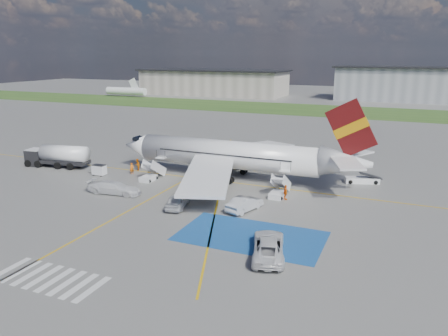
{
  "coord_description": "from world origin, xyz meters",
  "views": [
    {
      "loc": [
        23.01,
        -41.03,
        17.16
      ],
      "look_at": [
        2.66,
        6.55,
        3.5
      ],
      "focal_mm": 35.0,
      "sensor_mm": 36.0,
      "label": 1
    }
  ],
  "objects_px": {
    "gpu_cart": "(99,171)",
    "car_silver_a": "(178,200)",
    "car_silver_b": "(245,204)",
    "belt_loader": "(362,180)",
    "fuel_tanker": "(58,158)",
    "airliner": "(237,155)",
    "van_white_a": "(269,243)",
    "van_white_b": "(114,186)"
  },
  "relations": [
    {
      "from": "fuel_tanker",
      "to": "gpu_cart",
      "type": "relative_size",
      "value": 5.43
    },
    {
      "from": "airliner",
      "to": "car_silver_a",
      "type": "xyz_separation_m",
      "value": [
        -1.99,
        -13.65,
        -2.54
      ]
    },
    {
      "from": "gpu_cart",
      "to": "car_silver_a",
      "type": "distance_m",
      "value": 18.62
    },
    {
      "from": "car_silver_b",
      "to": "van_white_b",
      "type": "distance_m",
      "value": 17.26
    },
    {
      "from": "car_silver_b",
      "to": "belt_loader",
      "type": "bearing_deg",
      "value": -105.81
    },
    {
      "from": "belt_loader",
      "to": "car_silver_a",
      "type": "relative_size",
      "value": 1.0
    },
    {
      "from": "belt_loader",
      "to": "van_white_b",
      "type": "distance_m",
      "value": 33.04
    },
    {
      "from": "airliner",
      "to": "car_silver_a",
      "type": "height_order",
      "value": "airliner"
    },
    {
      "from": "car_silver_a",
      "to": "car_silver_b",
      "type": "relative_size",
      "value": 1.0
    },
    {
      "from": "fuel_tanker",
      "to": "belt_loader",
      "type": "bearing_deg",
      "value": 3.67
    },
    {
      "from": "fuel_tanker",
      "to": "belt_loader",
      "type": "relative_size",
      "value": 2.08
    },
    {
      "from": "fuel_tanker",
      "to": "car_silver_b",
      "type": "xyz_separation_m",
      "value": [
        33.53,
        -6.92,
        -0.63
      ]
    },
    {
      "from": "fuel_tanker",
      "to": "gpu_cart",
      "type": "xyz_separation_m",
      "value": [
        9.03,
        -1.44,
        -0.74
      ]
    },
    {
      "from": "car_silver_a",
      "to": "gpu_cart",
      "type": "bearing_deg",
      "value": -37.56
    },
    {
      "from": "airliner",
      "to": "gpu_cart",
      "type": "distance_m",
      "value": 20.19
    },
    {
      "from": "airliner",
      "to": "fuel_tanker",
      "type": "bearing_deg",
      "value": -170.45
    },
    {
      "from": "airliner",
      "to": "van_white_a",
      "type": "xyz_separation_m",
      "value": [
        11.26,
        -21.17,
        -2.31
      ]
    },
    {
      "from": "airliner",
      "to": "car_silver_b",
      "type": "height_order",
      "value": "airliner"
    },
    {
      "from": "gpu_cart",
      "to": "car_silver_a",
      "type": "xyz_separation_m",
      "value": [
        17.05,
        -7.48,
        0.14
      ]
    },
    {
      "from": "fuel_tanker",
      "to": "car_silver_a",
      "type": "distance_m",
      "value": 27.57
    },
    {
      "from": "airliner",
      "to": "van_white_a",
      "type": "distance_m",
      "value": 24.08
    },
    {
      "from": "belt_loader",
      "to": "gpu_cart",
      "type": "bearing_deg",
      "value": 178.41
    },
    {
      "from": "belt_loader",
      "to": "car_silver_b",
      "type": "bearing_deg",
      "value": -142.4
    },
    {
      "from": "fuel_tanker",
      "to": "gpu_cart",
      "type": "height_order",
      "value": "fuel_tanker"
    },
    {
      "from": "van_white_a",
      "to": "car_silver_a",
      "type": "bearing_deg",
      "value": -46.41
    },
    {
      "from": "car_silver_b",
      "to": "van_white_b",
      "type": "height_order",
      "value": "van_white_b"
    },
    {
      "from": "fuel_tanker",
      "to": "belt_loader",
      "type": "distance_m",
      "value": 45.51
    },
    {
      "from": "car_silver_a",
      "to": "car_silver_b",
      "type": "distance_m",
      "value": 7.72
    },
    {
      "from": "gpu_cart",
      "to": "car_silver_b",
      "type": "distance_m",
      "value": 25.11
    },
    {
      "from": "car_silver_a",
      "to": "van_white_a",
      "type": "relative_size",
      "value": 0.86
    },
    {
      "from": "gpu_cart",
      "to": "van_white_a",
      "type": "height_order",
      "value": "van_white_a"
    },
    {
      "from": "airliner",
      "to": "van_white_b",
      "type": "height_order",
      "value": "airliner"
    },
    {
      "from": "car_silver_a",
      "to": "car_silver_b",
      "type": "bearing_deg",
      "value": -178.79
    },
    {
      "from": "fuel_tanker",
      "to": "car_silver_a",
      "type": "relative_size",
      "value": 2.08
    },
    {
      "from": "car_silver_b",
      "to": "gpu_cart",
      "type": "bearing_deg",
      "value": 5.05
    },
    {
      "from": "airliner",
      "to": "car_silver_b",
      "type": "distance_m",
      "value": 13.12
    },
    {
      "from": "belt_loader",
      "to": "van_white_b",
      "type": "bearing_deg",
      "value": -167.48
    },
    {
      "from": "gpu_cart",
      "to": "car_silver_b",
      "type": "relative_size",
      "value": 0.38
    },
    {
      "from": "car_silver_b",
      "to": "fuel_tanker",
      "type": "bearing_deg",
      "value": 5.99
    },
    {
      "from": "gpu_cart",
      "to": "belt_loader",
      "type": "height_order",
      "value": "gpu_cart"
    },
    {
      "from": "belt_loader",
      "to": "car_silver_a",
      "type": "xyz_separation_m",
      "value": [
        -18.39,
        -18.56,
        0.49
      ]
    },
    {
      "from": "car_silver_b",
      "to": "car_silver_a",
      "type": "bearing_deg",
      "value": 32.72
    }
  ]
}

